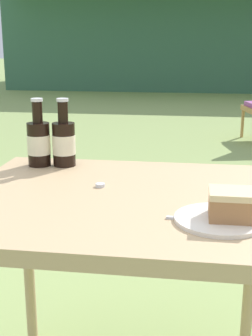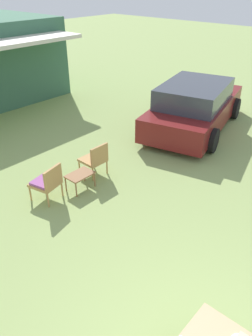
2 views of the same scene
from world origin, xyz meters
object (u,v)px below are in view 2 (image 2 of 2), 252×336
at_px(wicker_chair_cushioned, 47,182).
at_px(wicker_chair_plain, 95,158).
at_px(garden_side_table, 80,176).
at_px(parked_car, 195,107).

xyz_separation_m(wicker_chair_cushioned, wicker_chair_plain, (1.34, -0.03, 0.01)).
height_order(wicker_chair_cushioned, garden_side_table, wicker_chair_cushioned).
bearing_deg(wicker_chair_plain, parked_car, 177.58).
distance_m(wicker_chair_cushioned, wicker_chair_plain, 1.34).
bearing_deg(wicker_chair_cushioned, wicker_chair_plain, 166.04).
xyz_separation_m(parked_car, garden_side_table, (-4.56, 0.05, -0.36)).
xyz_separation_m(parked_car, wicker_chair_plain, (-3.93, 0.23, -0.25)).
bearing_deg(parked_car, wicker_chair_cushioned, 163.83).
relative_size(parked_car, garden_side_table, 7.96).
height_order(wicker_chair_cushioned, wicker_chair_plain, same).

